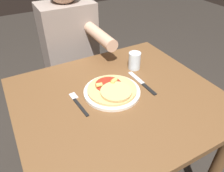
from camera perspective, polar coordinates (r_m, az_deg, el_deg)
dining_table at (r=1.10m, az=1.62°, el=-8.34°), size 0.92×0.82×0.77m
plate at (r=1.02m, az=0.00°, el=-1.49°), size 0.27×0.27×0.01m
pizza at (r=1.01m, az=0.14°, el=-0.87°), size 0.23×0.23×0.04m
fork at (r=0.98m, az=-8.96°, el=-4.25°), size 0.03×0.18×0.00m
knife at (r=1.09m, az=7.92°, el=0.75°), size 0.02×0.22×0.00m
drinking_glass at (r=1.19m, az=5.90°, el=6.59°), size 0.06×0.06×0.09m
person_diner at (r=1.56m, az=-10.48°, el=8.92°), size 0.35×0.52×1.21m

